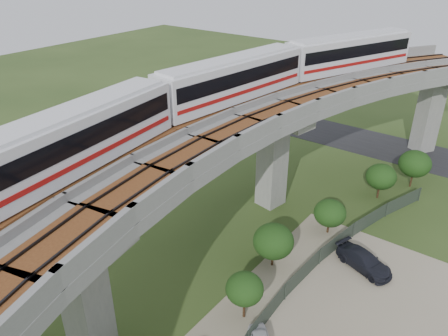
{
  "coord_description": "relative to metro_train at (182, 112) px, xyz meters",
  "views": [
    {
      "loc": [
        18.81,
        -20.86,
        22.15
      ],
      "look_at": [
        1.74,
        1.93,
        7.5
      ],
      "focal_mm": 35.0,
      "sensor_mm": 36.0,
      "label": 1
    }
  ],
  "objects": [
    {
      "name": "ground",
      "position": [
        -0.35,
        0.8,
        -12.31
      ],
      "size": [
        160.0,
        160.0,
        0.0
      ],
      "primitive_type": "plane",
      "color": "#2F461C",
      "rests_on": "ground"
    },
    {
      "name": "asphalt_road",
      "position": [
        -0.35,
        30.8,
        -12.29
      ],
      "size": [
        60.0,
        8.0,
        0.03
      ],
      "primitive_type": "cube",
      "color": "#232326",
      "rests_on": "ground"
    },
    {
      "name": "viaduct",
      "position": [
        3.49,
        0.8,
        -3.26
      ],
      "size": [
        19.58,
        73.98,
        11.4
      ],
      "color": "#99968E",
      "rests_on": "ground"
    },
    {
      "name": "metro_train",
      "position": [
        0.0,
        0.0,
        0.0
      ],
      "size": [
        11.1,
        61.34,
        3.64
      ],
      "color": "silver",
      "rests_on": "ground"
    },
    {
      "name": "fence",
      "position": [
        9.4,
        0.8,
        -11.56
      ],
      "size": [
        3.87,
        38.73,
        1.5
      ],
      "color": "#2D382D",
      "rests_on": "ground"
    },
    {
      "name": "tree_0",
      "position": [
        10.4,
        22.55,
        -9.71
      ],
      "size": [
        3.16,
        3.16,
        3.95
      ],
      "color": "#382314",
      "rests_on": "ground"
    },
    {
      "name": "tree_1",
      "position": [
        8.5,
        18.32,
        -9.96
      ],
      "size": [
        2.88,
        2.88,
        3.58
      ],
      "color": "#382314",
      "rests_on": "ground"
    },
    {
      "name": "tree_2",
      "position": [
        7.08,
        10.01,
        -10.31
      ],
      "size": [
        2.72,
        2.72,
        3.15
      ],
      "color": "#382314",
      "rests_on": "ground"
    },
    {
      "name": "tree_3",
      "position": [
        5.49,
        3.45,
        -10.02
      ],
      "size": [
        3.1,
        3.1,
        3.61
      ],
      "color": "#382314",
      "rests_on": "ground"
    },
    {
      "name": "tree_4",
      "position": [
        6.73,
        -2.19,
        -9.86
      ],
      "size": [
        2.48,
        2.48,
        3.51
      ],
      "color": "#382314",
      "rests_on": "ground"
    },
    {
      "name": "car_dark",
      "position": [
        11.25,
        7.35,
        -11.6
      ],
      "size": [
        4.94,
        3.25,
        1.33
      ],
      "primitive_type": "imported",
      "rotation": [
        0.0,
        0.0,
        1.24
      ],
      "color": "black",
      "rests_on": "dirt_lot"
    }
  ]
}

